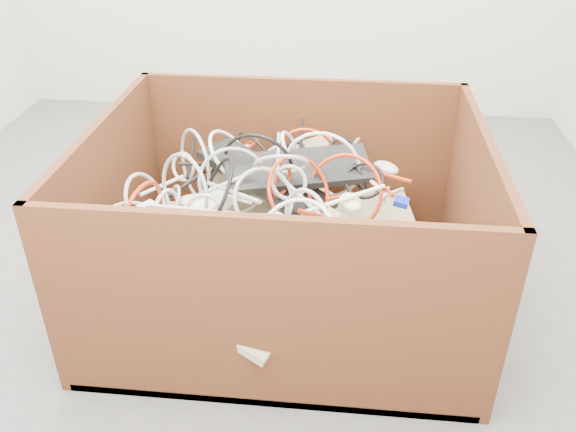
# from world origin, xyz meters

# --- Properties ---
(ground) EXTENTS (3.00, 3.00, 0.00)m
(ground) POSITION_xyz_m (0.00, 0.00, 0.00)
(ground) COLOR #515153
(ground) RESTS_ON ground
(cardboard_box) EXTENTS (1.16, 0.97, 0.60)m
(cardboard_box) POSITION_xyz_m (0.17, -0.21, 0.15)
(cardboard_box) COLOR #3E1F0F
(cardboard_box) RESTS_ON ground
(keyboard_pile) EXTENTS (0.96, 0.94, 0.39)m
(keyboard_pile) POSITION_xyz_m (0.16, -0.20, 0.28)
(keyboard_pile) COLOR #C3B98A
(keyboard_pile) RESTS_ON cardboard_box
(mice_scatter) EXTENTS (0.74, 0.75, 0.18)m
(mice_scatter) POSITION_xyz_m (0.19, -0.25, 0.35)
(mice_scatter) COLOR beige
(mice_scatter) RESTS_ON keyboard_pile
(power_strip_left) EXTENTS (0.25, 0.27, 0.13)m
(power_strip_left) POSITION_xyz_m (-0.02, -0.22, 0.37)
(power_strip_left) COLOR silver
(power_strip_left) RESTS_ON keyboard_pile
(power_strip_right) EXTENTS (0.30, 0.19, 0.10)m
(power_strip_right) POSITION_xyz_m (-0.12, -0.37, 0.34)
(power_strip_right) COLOR silver
(power_strip_right) RESTS_ON keyboard_pile
(vga_plug) EXTENTS (0.05, 0.05, 0.03)m
(vga_plug) POSITION_xyz_m (0.53, -0.17, 0.36)
(vga_plug) COLOR #0C1FB9
(vga_plug) RESTS_ON keyboard_pile
(cable_tangle) EXTENTS (0.95, 0.85, 0.38)m
(cable_tangle) POSITION_xyz_m (0.06, -0.21, 0.40)
(cable_tangle) COLOR #9B9BA1
(cable_tangle) RESTS_ON keyboard_pile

